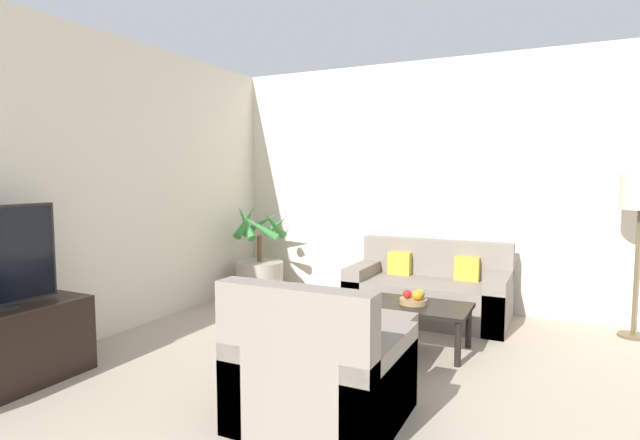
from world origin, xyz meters
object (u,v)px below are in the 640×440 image
object	(u,v)px
orange_fruit	(418,295)
armchair	(321,376)
potted_palm	(260,269)
floor_lamp	(640,200)
fruit_bowl	(413,301)
apple_red	(407,294)
ottoman	(367,345)
coffee_table	(411,310)
apple_green	(421,294)
sofa_loveseat	(428,292)

from	to	relation	value
orange_fruit	armchair	world-z (taller)	armchair
potted_palm	floor_lamp	xyz separation A→B (m)	(3.82, 0.23, 0.90)
fruit_bowl	orange_fruit	distance (m)	0.09
floor_lamp	apple_red	distance (m)	2.24
potted_palm	orange_fruit	xyz separation A→B (m)	(2.17, -0.98, 0.13)
ottoman	apple_red	bearing A→B (deg)	80.53
potted_palm	orange_fruit	distance (m)	2.39
coffee_table	ottoman	world-z (taller)	ottoman
floor_lamp	orange_fruit	xyz separation A→B (m)	(-1.65, -1.20, -0.77)
coffee_table	apple_red	world-z (taller)	apple_red
apple_red	ottoman	size ratio (longest dim) A/B	0.12
ottoman	fruit_bowl	bearing A→B (deg)	76.47
potted_palm	apple_green	size ratio (longest dim) A/B	15.30
apple_red	apple_green	bearing A→B (deg)	32.62
apple_red	orange_fruit	size ratio (longest dim) A/B	0.82
fruit_bowl	apple_red	size ratio (longest dim) A/B	3.16
floor_lamp	coffee_table	distance (m)	2.26
apple_green	armchair	xyz separation A→B (m)	(-0.19, -1.52, -0.18)
coffee_table	apple_red	distance (m)	0.13
floor_lamp	apple_green	distance (m)	2.13
potted_palm	orange_fruit	world-z (taller)	potted_palm
potted_palm	armchair	bearing A→B (deg)	-50.45
orange_fruit	apple_red	bearing A→B (deg)	160.93
potted_palm	coffee_table	distance (m)	2.31
ottoman	potted_palm	bearing A→B (deg)	141.09
fruit_bowl	apple_green	world-z (taller)	apple_green
ottoman	sofa_loveseat	bearing A→B (deg)	88.15
sofa_loveseat	apple_red	distance (m)	0.98
apple_red	armchair	bearing A→B (deg)	-93.66
armchair	apple_green	bearing A→B (deg)	82.89
apple_green	armchair	size ratio (longest dim) A/B	0.08
coffee_table	apple_green	bearing A→B (deg)	41.97
coffee_table	fruit_bowl	xyz separation A→B (m)	(0.02, 0.01, 0.07)
apple_red	armchair	world-z (taller)	armchair
coffee_table	orange_fruit	distance (m)	0.16
orange_fruit	ottoman	bearing A→B (deg)	-108.44
floor_lamp	orange_fruit	world-z (taller)	floor_lamp
coffee_table	fruit_bowl	distance (m)	0.07
armchair	ottoman	xyz separation A→B (m)	(-0.01, 0.81, -0.07)
apple_red	apple_green	world-z (taller)	same
apple_green	ottoman	world-z (taller)	apple_green
sofa_loveseat	floor_lamp	bearing A→B (deg)	6.72
armchair	fruit_bowl	bearing A→B (deg)	84.41
sofa_loveseat	apple_green	world-z (taller)	sofa_loveseat
apple_red	ottoman	world-z (taller)	apple_red
sofa_loveseat	fruit_bowl	xyz separation A→B (m)	(0.11, -0.95, 0.14)
floor_lamp	armchair	world-z (taller)	floor_lamp
floor_lamp	armchair	size ratio (longest dim) A/B	1.63
apple_green	floor_lamp	bearing A→B (deg)	33.88
coffee_table	armchair	xyz separation A→B (m)	(-0.12, -1.46, -0.05)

